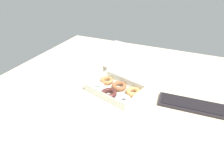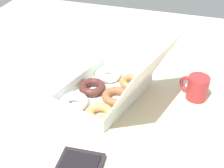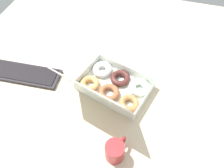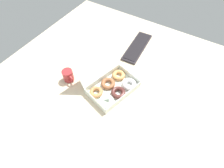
{
  "view_description": "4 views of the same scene",
  "coord_description": "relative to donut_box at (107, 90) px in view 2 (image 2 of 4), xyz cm",
  "views": [
    {
      "loc": [
        35.91,
        -88.23,
        68.96
      ],
      "look_at": [
        -3.14,
        0.57,
        4.79
      ],
      "focal_mm": 28.0,
      "sensor_mm": 36.0,
      "label": 1
    },
    {
      "loc": [
        87.73,
        29.52,
        70.76
      ],
      "look_at": [
        -3.16,
        1.43,
        4.48
      ],
      "focal_mm": 50.0,
      "sensor_mm": 36.0,
      "label": 2
    },
    {
      "loc": [
        -17.48,
        62.18,
        88.46
      ],
      "look_at": [
        0.5,
        -0.53,
        3.25
      ],
      "focal_mm": 35.0,
      "sensor_mm": 36.0,
      "label": 3
    },
    {
      "loc": [
        -62.38,
        -37.88,
        103.7
      ],
      "look_at": [
        0.29,
        0.54,
        4.4
      ],
      "focal_mm": 28.0,
      "sensor_mm": 36.0,
      "label": 4
    }
  ],
  "objects": [
    {
      "name": "coffee_mug",
      "position": [
        -9.68,
        31.37,
        1.24
      ],
      "size": [
        7.72,
        11.0,
        9.12
      ],
      "color": "#A72B2E",
      "rests_on": "ground_plane"
    },
    {
      "name": "ground_plane",
      "position": [
        0.41,
        -0.41,
        -4.43
      ],
      "size": [
        180.0,
        180.0,
        2.0
      ],
      "primitive_type": "cube",
      "color": "beige"
    },
    {
      "name": "donut_box",
      "position": [
        0.0,
        0.0,
        0.0
      ],
      "size": [
        41.65,
        41.33,
        26.17
      ],
      "color": "white",
      "rests_on": "ground_plane"
    }
  ]
}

